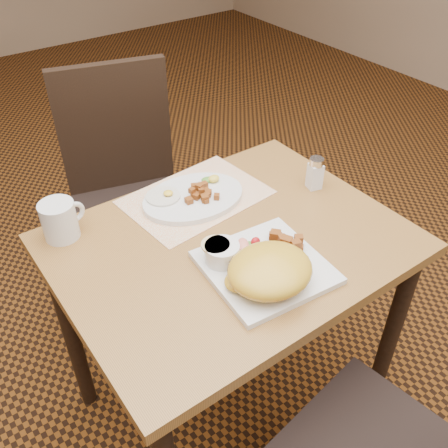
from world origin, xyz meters
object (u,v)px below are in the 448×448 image
(plate_square, at_px, (265,267))
(plate_oval, at_px, (193,198))
(table, at_px, (231,270))
(coffee_mug, at_px, (60,220))
(chair_far, at_px, (127,184))
(salt_shaker, at_px, (315,173))

(plate_square, bearing_deg, plate_oval, 87.27)
(table, distance_m, coffee_mug, 0.48)
(table, bearing_deg, plate_oval, 85.44)
(plate_square, height_order, coffee_mug, coffee_mug)
(chair_far, height_order, salt_shaker, chair_far)
(table, bearing_deg, coffee_mug, 141.89)
(salt_shaker, distance_m, coffee_mug, 0.74)
(table, xyz_separation_m, chair_far, (0.03, 0.70, -0.10))
(chair_far, height_order, plate_square, chair_far)
(table, bearing_deg, plate_square, -90.07)
(salt_shaker, bearing_deg, plate_square, -151.00)
(chair_far, xyz_separation_m, coffee_mug, (-0.38, -0.43, 0.26))
(plate_oval, relative_size, coffee_mug, 2.50)
(plate_oval, bearing_deg, salt_shaker, -24.78)
(salt_shaker, bearing_deg, coffee_mug, 162.35)
(chair_far, distance_m, salt_shaker, 0.77)
(chair_far, distance_m, plate_oval, 0.54)
(salt_shaker, relative_size, coffee_mug, 0.82)
(plate_square, distance_m, coffee_mug, 0.55)
(plate_square, distance_m, plate_oval, 0.35)
(table, distance_m, plate_oval, 0.24)
(chair_far, relative_size, coffee_mug, 7.95)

